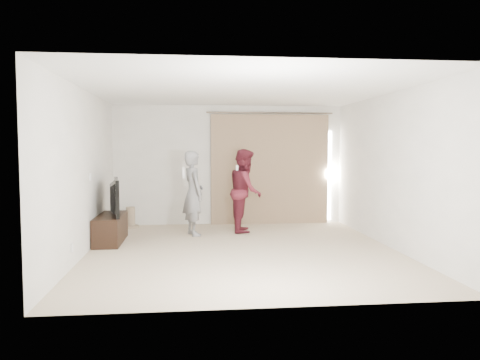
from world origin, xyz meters
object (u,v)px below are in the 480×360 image
(tv_console, at_px, (111,229))
(person_woman, at_px, (245,191))
(person_man, at_px, (193,193))
(tv, at_px, (110,197))

(tv_console, height_order, person_woman, person_woman)
(tv_console, relative_size, person_man, 0.78)
(tv, relative_size, person_woman, 0.68)
(tv, bearing_deg, tv_console, -0.00)
(tv_console, bearing_deg, person_woman, 17.58)
(tv, height_order, person_woman, person_woman)
(person_man, distance_m, person_woman, 1.07)
(tv, bearing_deg, person_woman, -82.46)
(tv_console, xyz_separation_m, person_woman, (2.51, 0.80, 0.58))
(person_woman, bearing_deg, person_man, -165.74)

